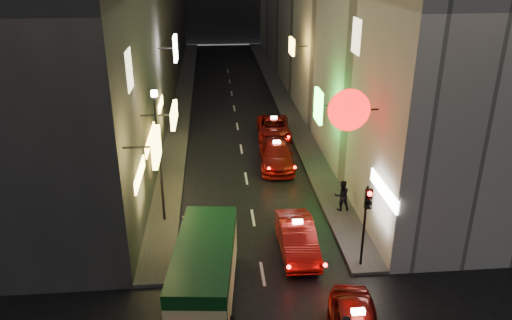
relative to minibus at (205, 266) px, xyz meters
name	(u,v)px	position (x,y,z in m)	size (l,w,h in m)	color
sidewalk_left	(183,99)	(-2.03, 27.00, -1.46)	(1.50, 52.00, 0.15)	#4D4947
sidewalk_right	(281,96)	(6.47, 27.00, -1.46)	(1.50, 52.00, 0.15)	#4D4947
minibus	(205,266)	(0.00, 0.00, 0.00)	(2.56, 5.84, 2.43)	#CFCB81
taxi_second	(297,235)	(3.84, 2.96, -0.74)	(2.07, 4.99, 1.75)	maroon
taxi_third	(277,152)	(4.15, 12.22, -0.72)	(2.41, 5.24, 1.80)	maroon
taxi_far	(274,127)	(4.58, 17.02, -0.77)	(2.25, 4.93, 1.71)	maroon
pedestrian_sidewalk	(342,194)	(6.56, 6.17, -0.51)	(0.66, 0.41, 1.75)	black
traffic_light	(367,210)	(6.22, 1.47, 1.15)	(0.26, 0.43, 3.50)	black
lamp_post	(159,149)	(-1.98, 6.00, 2.19)	(0.28, 0.28, 6.22)	black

